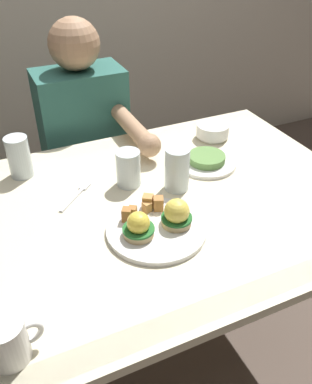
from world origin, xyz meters
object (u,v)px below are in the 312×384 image
side_plate (206,161)px  eggs_benedict_plate (157,223)px  dining_table (166,228)px  fork (77,195)px  diner_person (88,144)px  water_glass_near (128,170)px  water_glass_far (20,160)px  fruit_bowl (213,131)px  coffee_mug (8,340)px  water_glass_extra (177,171)px

side_plate → eggs_benedict_plate: bearing=-140.4°
side_plate → dining_table: bearing=-148.5°
fork → diner_person: diner_person is taller
water_glass_near → water_glass_far: water_glass_far is taller
dining_table → water_glass_far: bearing=138.7°
fork → water_glass_far: size_ratio=0.92×
water_glass_far → dining_table: bearing=-41.3°
fruit_bowl → water_glass_far: bearing=177.3°
fruit_bowl → coffee_mug: 1.03m
fruit_bowl → fork: fruit_bowl is taller
fork → water_glass_extra: size_ratio=0.91×
dining_table → water_glass_near: water_glass_near is taller
fruit_bowl → coffee_mug: bearing=-142.9°
fruit_bowl → side_plate: (-0.12, -0.16, -0.02)m
water_glass_near → water_glass_extra: size_ratio=0.84×
coffee_mug → water_glass_far: bearing=78.7°
side_plate → diner_person: (-0.28, 0.47, -0.10)m
diner_person → coffee_mug: bearing=-114.4°
water_glass_extra → water_glass_far: bearing=146.9°
eggs_benedict_plate → fork: (-0.15, 0.25, -0.02)m
fruit_bowl → side_plate: 0.20m
dining_table → water_glass_far: size_ratio=8.88×
water_glass_far → side_plate: (0.58, -0.19, -0.04)m
coffee_mug → dining_table: bearing=34.3°
water_glass_near → water_glass_far: (-0.29, 0.19, 0.01)m
eggs_benedict_plate → water_glass_extra: water_glass_extra is taller
water_glass_near → side_plate: water_glass_near is taller
fork → water_glass_far: bearing=124.5°
eggs_benedict_plate → water_glass_far: (-0.28, 0.43, 0.03)m
coffee_mug → eggs_benedict_plate: bearing=28.5°
side_plate → diner_person: bearing=120.9°
dining_table → fork: bearing=150.5°
eggs_benedict_plate → water_glass_far: bearing=122.9°
dining_table → water_glass_extra: water_glass_extra is taller
dining_table → fruit_bowl: fruit_bowl is taller
fruit_bowl → water_glass_extra: water_glass_extra is taller
water_glass_near → side_plate: (0.28, 0.00, -0.04)m
coffee_mug → water_glass_near: (0.43, 0.46, 0.00)m
dining_table → diner_person: diner_person is taller
water_glass_far → diner_person: diner_person is taller
dining_table → diner_person: 0.60m
coffee_mug → diner_person: bearing=65.6°
diner_person → side_plate: bearing=-59.1°
fork → water_glass_near: 0.17m
water_glass_near → water_glass_far: size_ratio=0.85×
water_glass_near → side_plate: 0.28m
water_glass_far → side_plate: 0.61m
fruit_bowl → diner_person: (-0.40, 0.31, -0.12)m
water_glass_extra → dining_table: bearing=-140.9°
eggs_benedict_plate → water_glass_extra: 0.21m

